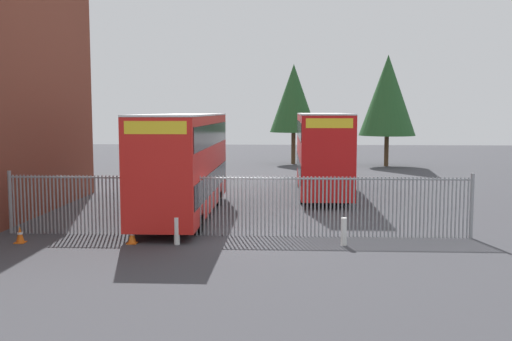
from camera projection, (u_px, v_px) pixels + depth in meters
ground_plane at (260, 202)px, 29.56m from camera, size 100.00×100.00×0.00m
palisade_fence at (236, 204)px, 21.52m from camera, size 17.03×0.14×2.35m
double_decker_bus_near_gate at (184, 161)px, 25.28m from camera, size 2.54×10.81×4.42m
double_decker_bus_behind_fence_left at (322, 150)px, 32.15m from camera, size 2.54×10.81×4.42m
bollard_near_left at (177, 231)px, 20.15m from camera, size 0.20×0.20×0.95m
bollard_center_front at (344, 232)px, 20.03m from camera, size 0.20×0.20×0.95m
traffic_cone_by_gate at (132, 235)px, 20.31m from camera, size 0.34×0.34×0.59m
traffic_cone_mid_forecourt at (20, 235)px, 20.42m from camera, size 0.34×0.34×0.59m
tree_tall_back at (388, 95)px, 48.11m from camera, size 4.59×4.59×9.09m
tree_short_side at (294, 98)px, 50.28m from camera, size 4.04×4.04×8.51m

